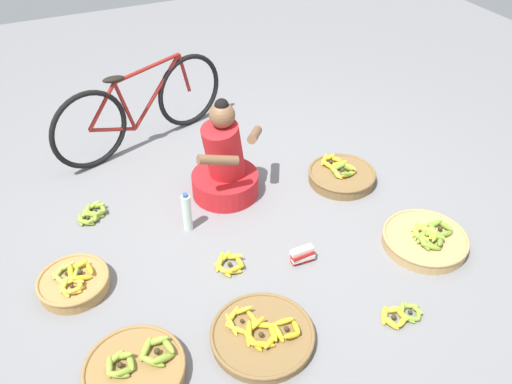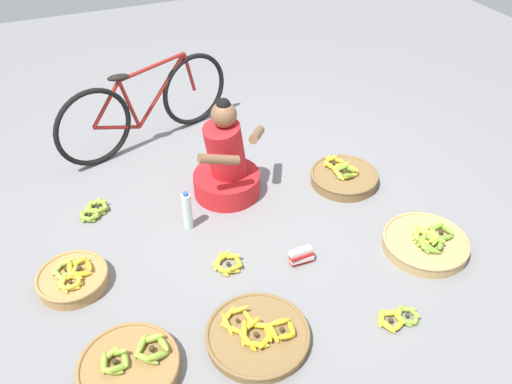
# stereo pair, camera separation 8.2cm
# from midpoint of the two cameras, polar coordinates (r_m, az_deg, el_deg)

# --- Properties ---
(ground_plane) EXTENTS (10.00, 10.00, 0.00)m
(ground_plane) POSITION_cam_midpoint_polar(r_m,az_deg,el_deg) (3.96, -0.53, -2.36)
(ground_plane) COLOR slate
(vendor_woman_front) EXTENTS (0.64, 0.52, 0.83)m
(vendor_woman_front) POSITION_cam_midpoint_polar(r_m,az_deg,el_deg) (4.01, -2.65, 2.96)
(vendor_woman_front) COLOR red
(vendor_woman_front) RESTS_ON ground
(bicycle_leaning) EXTENTS (1.63, 0.59, 0.73)m
(bicycle_leaning) POSITION_cam_midpoint_polar(r_m,az_deg,el_deg) (4.69, -11.33, 9.13)
(bicycle_leaning) COLOR black
(bicycle_leaning) RESTS_ON ground
(banana_basket_mid_left) EXTENTS (0.56, 0.56, 0.17)m
(banana_basket_mid_left) POSITION_cam_midpoint_polar(r_m,az_deg,el_deg) (3.08, -12.81, -18.02)
(banana_basket_mid_left) COLOR olive
(banana_basket_mid_left) RESTS_ON ground
(banana_basket_front_right) EXTENTS (0.61, 0.61, 0.14)m
(banana_basket_front_right) POSITION_cam_midpoint_polar(r_m,az_deg,el_deg) (3.15, 0.95, -15.29)
(banana_basket_front_right) COLOR brown
(banana_basket_front_right) RESTS_ON ground
(banana_basket_front_center) EXTENTS (0.54, 0.54, 0.17)m
(banana_basket_front_center) POSITION_cam_midpoint_polar(r_m,az_deg,el_deg) (4.31, 10.06, 1.66)
(banana_basket_front_center) COLOR brown
(banana_basket_front_center) RESTS_ON ground
(banana_basket_front_left) EXTENTS (0.59, 0.59, 0.16)m
(banana_basket_front_left) POSITION_cam_midpoint_polar(r_m,az_deg,el_deg) (3.84, 18.55, -5.25)
(banana_basket_front_left) COLOR tan
(banana_basket_front_left) RESTS_ON ground
(banana_basket_near_bicycle) EXTENTS (0.46, 0.46, 0.16)m
(banana_basket_near_bicycle) POSITION_cam_midpoint_polar(r_m,az_deg,el_deg) (3.59, -18.68, -8.89)
(banana_basket_near_bicycle) COLOR #A87F47
(banana_basket_near_bicycle) RESTS_ON ground
(loose_bananas_back_center) EXTENTS (0.23, 0.23, 0.09)m
(loose_bananas_back_center) POSITION_cam_midpoint_polar(r_m,az_deg,el_deg) (3.54, -2.41, -7.76)
(loose_bananas_back_center) COLOR yellow
(loose_bananas_back_center) RESTS_ON ground
(loose_bananas_mid_right) EXTENTS (0.25, 0.25, 0.09)m
(loose_bananas_mid_right) POSITION_cam_midpoint_polar(r_m,az_deg,el_deg) (4.12, -16.65, -1.94)
(loose_bananas_mid_right) COLOR #8CAD38
(loose_bananas_mid_right) RESTS_ON ground
(loose_bananas_back_right) EXTENTS (0.30, 0.19, 0.08)m
(loose_bananas_back_right) POSITION_cam_midpoint_polar(r_m,az_deg,el_deg) (3.37, 15.93, -13.03)
(loose_bananas_back_right) COLOR yellow
(loose_bananas_back_right) RESTS_ON ground
(water_bottle) EXTENTS (0.07, 0.07, 0.32)m
(water_bottle) POSITION_cam_midpoint_polar(r_m,az_deg,el_deg) (3.78, -6.87, -2.09)
(water_bottle) COLOR silver
(water_bottle) RESTS_ON ground
(packet_carton_stack) EXTENTS (0.17, 0.07, 0.12)m
(packet_carton_stack) POSITION_cam_midpoint_polar(r_m,az_deg,el_deg) (3.56, 5.59, -6.99)
(packet_carton_stack) COLOR red
(packet_carton_stack) RESTS_ON ground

